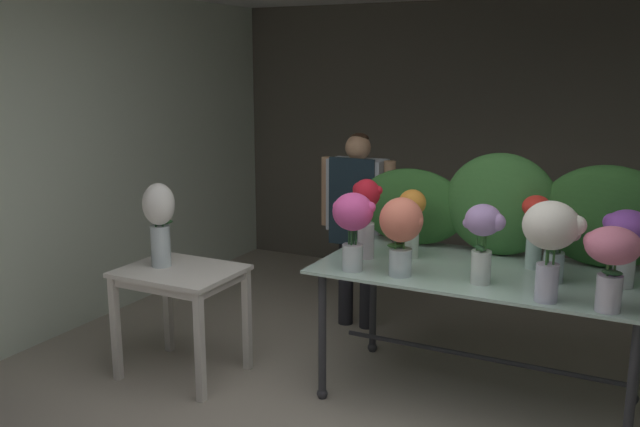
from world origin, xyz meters
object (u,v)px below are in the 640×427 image
Objects in this scene: display_table_glass at (482,289)px; vase_sunset_freesia at (412,217)px; vase_coral_ranunculus at (401,228)px; vase_lilac_hydrangea at (483,235)px; vase_blush_peonies at (556,233)px; vase_ivory_snapdragons at (551,235)px; vase_crimson_roses at (366,211)px; vase_rosy_carnations at (611,256)px; vase_fuchsia_dahlias at (353,221)px; vase_white_roses_tall at (159,219)px; florist at (357,209)px; vase_violet_tulips at (626,237)px; side_table_white at (181,283)px; vase_scarlet_anemones at (536,226)px.

display_table_glass is 0.63m from vase_sunset_freesia.
vase_coral_ranunculus is 1.02× the size of vase_lilac_hydrangea.
display_table_glass is 0.58m from vase_blush_peonies.
display_table_glass is 4.42× the size of vase_sunset_freesia.
vase_blush_peonies is at bearing 32.18° from vase_lilac_hydrangea.
vase_ivory_snapdragons is (0.02, -0.37, 0.07)m from vase_blush_peonies.
vase_crimson_roses is 1.18× the size of vase_rosy_carnations.
vase_fuchsia_dahlias is at bearing -116.89° from vase_sunset_freesia.
vase_fuchsia_dahlias reaches higher than vase_white_roses_tall.
vase_coral_ranunculus is 1.14m from vase_rosy_carnations.
florist reaches higher than vase_coral_ranunculus.
vase_white_roses_tall is (-2.48, -0.11, -0.15)m from vase_ivory_snapdragons.
vase_crimson_roses reaches higher than display_table_glass.
vase_rosy_carnations is (0.73, -0.43, 0.40)m from display_table_glass.
vase_lilac_hydrangea is 0.97× the size of vase_fuchsia_dahlias.
florist is at bearing 158.31° from vase_violet_tulips.
vase_coral_ranunculus reaches higher than display_table_glass.
vase_fuchsia_dahlias is at bearing 7.66° from side_table_white.
display_table_glass is at bearing -34.54° from florist.
vase_coral_ranunculus is at bearing -162.36° from vase_violet_tulips.
florist is at bearing 155.86° from vase_scarlet_anemones.
vase_sunset_freesia is at bearing 28.61° from vase_crimson_roses.
vase_sunset_freesia is (-0.08, 0.40, -0.02)m from vase_coral_ranunculus.
vase_ivory_snapdragons is at bearing -20.04° from vase_lilac_hydrangea.
vase_sunset_freesia is at bearing 63.11° from vase_fuchsia_dahlias.
vase_fuchsia_dahlias is (-0.71, -0.36, 0.43)m from display_table_glass.
vase_scarlet_anemones is (0.26, 0.17, 0.39)m from display_table_glass.
vase_crimson_roses is (-0.75, -0.07, 0.43)m from display_table_glass.
vase_violet_tulips is 1.53m from vase_fuchsia_dahlias.
vase_rosy_carnations is (2.62, 0.10, 0.50)m from side_table_white.
side_table_white is at bearing -162.08° from vase_scarlet_anemones.
vase_fuchsia_dahlias is (-0.30, -0.03, 0.02)m from vase_coral_ranunculus.
vase_lilac_hydrangea is at bearing -147.82° from vase_blush_peonies.
vase_crimson_roses is (0.46, -0.90, 0.20)m from florist.
vase_lilac_hydrangea is 0.69m from vase_rosy_carnations.
vase_rosy_carnations is at bearing -2.95° from vase_ivory_snapdragons.
florist is 1.60m from vase_white_roses_tall.
vase_sunset_freesia reaches higher than vase_violet_tulips.
florist is 1.68m from vase_lilac_hydrangea.
vase_blush_peonies is (0.15, -0.22, 0.02)m from vase_scarlet_anemones.
vase_ivory_snapdragons is 1.13× the size of vase_fuchsia_dahlias.
vase_scarlet_anemones is at bearing 13.70° from vase_crimson_roses.
vase_fuchsia_dahlias is at bearing -150.99° from vase_scarlet_anemones.
vase_blush_peonies is 1.00× the size of vase_sunset_freesia.
vase_ivory_snapdragons reaches higher than vase_violet_tulips.
florist reaches higher than vase_sunset_freesia.
vase_violet_tulips and vase_rosy_carnations have the same top height.
vase_sunset_freesia is at bearing 22.85° from side_table_white.
florist reaches higher than vase_scarlet_anemones.
vase_violet_tulips is at bearing 53.68° from vase_ivory_snapdragons.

